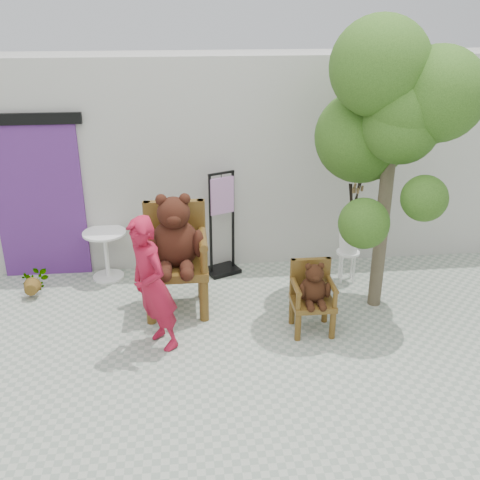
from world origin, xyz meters
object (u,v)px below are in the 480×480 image
(cafe_table, at_px, (106,249))
(tree, at_px, (399,109))
(chair_big, at_px, (175,244))
(chair_small, at_px, (313,290))
(display_stand, at_px, (222,235))
(stool_bucket, at_px, (349,239))
(person, at_px, (152,285))

(cafe_table, bearing_deg, tree, -16.79)
(chair_big, xyz_separation_m, chair_small, (1.60, -0.68, -0.37))
(cafe_table, height_order, tree, tree)
(chair_big, distance_m, display_stand, 1.21)
(chair_small, bearing_deg, stool_bucket, 57.04)
(chair_big, relative_size, stool_bucket, 1.07)
(display_stand, bearing_deg, tree, -52.93)
(chair_big, bearing_deg, cafe_table, 135.41)
(display_stand, relative_size, stool_bucket, 1.04)
(chair_big, xyz_separation_m, stool_bucket, (2.37, 0.52, -0.26))
(stool_bucket, xyz_separation_m, tree, (0.25, -0.63, 1.88))
(chair_small, relative_size, display_stand, 0.59)
(tree, bearing_deg, person, -165.14)
(chair_big, distance_m, cafe_table, 1.47)
(person, xyz_separation_m, cafe_table, (-0.74, 1.86, -0.37))
(chair_small, height_order, tree, tree)
(chair_big, relative_size, chair_small, 1.74)
(chair_small, relative_size, stool_bucket, 0.62)
(chair_big, bearing_deg, tree, -2.46)
(cafe_table, distance_m, display_stand, 1.65)
(chair_big, xyz_separation_m, person, (-0.25, -0.88, -0.09))
(display_stand, bearing_deg, chair_small, -84.32)
(person, bearing_deg, cafe_table, 168.21)
(tree, bearing_deg, chair_small, -151.23)
(chair_big, distance_m, tree, 3.09)
(display_stand, bearing_deg, person, -140.06)
(person, relative_size, display_stand, 1.07)
(person, height_order, display_stand, person)
(chair_small, height_order, cafe_table, chair_small)
(cafe_table, distance_m, stool_bucket, 3.40)
(person, xyz_separation_m, tree, (2.88, 0.76, 1.71))
(cafe_table, bearing_deg, chair_small, -32.63)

